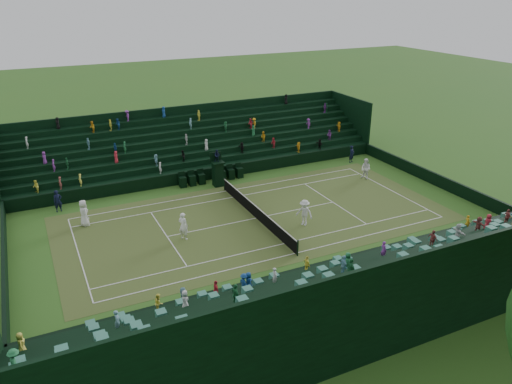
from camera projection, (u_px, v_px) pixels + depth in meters
ground at (256, 218)px, 34.87m from camera, size 160.00×160.00×0.00m
court_surface at (256, 218)px, 34.87m from camera, size 12.97×26.77×0.01m
perimeter_wall_north at (430, 177)px, 41.01m from camera, size 17.17×0.20×1.00m
perimeter_wall_south at (4, 263)px, 28.34m from camera, size 17.17×0.20×1.00m
perimeter_wall_east at (322, 270)px, 27.61m from camera, size 0.20×31.77×1.00m
perimeter_wall_west at (212, 173)px, 41.74m from camera, size 0.20×31.77×1.00m
north_grandstand at (371, 293)px, 23.73m from camera, size 6.60×32.00×4.90m
south_grandstand at (195, 148)px, 44.81m from camera, size 6.60×32.00×4.90m
tennis_net at (256, 212)px, 34.67m from camera, size 11.67×0.10×1.06m
umpire_chair at (218, 170)px, 40.06m from camera, size 0.97×0.97×3.06m
courtside_chairs at (212, 177)px, 41.11m from camera, size 0.57×5.53×1.23m
player_near_west at (84, 213)px, 33.48m from camera, size 1.03×0.80×1.86m
player_near_east at (183, 226)px, 31.69m from camera, size 0.81×0.77×1.86m
player_far_west at (366, 169)px, 41.62m from camera, size 1.02×0.90×1.77m
player_far_east at (304, 213)px, 33.58m from camera, size 1.37×1.23×1.84m
line_judge_north at (352, 154)px, 45.56m from camera, size 0.58×0.68×1.59m
line_judge_south at (58, 201)px, 35.65m from camera, size 0.45×0.63×1.61m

